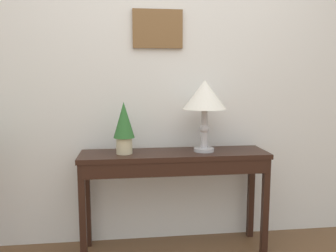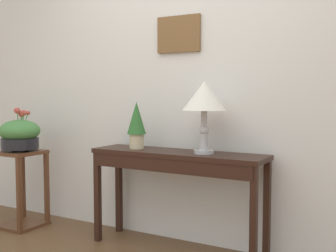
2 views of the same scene
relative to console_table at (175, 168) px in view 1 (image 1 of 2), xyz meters
name	(u,v)px [view 1 (image 1 of 2)]	position (x,y,z in m)	size (l,w,h in m)	color
back_wall_with_art	(166,65)	(-0.03, 0.29, 0.75)	(9.00, 0.13, 2.80)	silver
console_table	(175,168)	(0.00, 0.00, 0.00)	(1.37, 0.35, 0.76)	black
table_lamp	(205,98)	(0.22, 0.02, 0.51)	(0.32, 0.32, 0.52)	#B7B7BC
potted_plant_on_console	(124,125)	(-0.36, 0.01, 0.32)	(0.15, 0.15, 0.37)	beige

